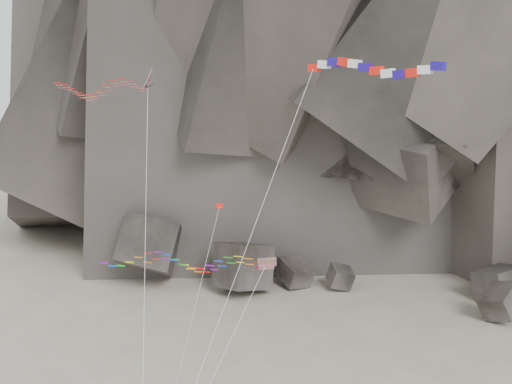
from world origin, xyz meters
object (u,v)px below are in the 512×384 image
(banner_kite, at_px, (370,70))
(pennant_kite, at_px, (201,282))
(parafoil_kite, at_px, (177,261))
(delta_kite, at_px, (95,88))

(banner_kite, bearing_deg, pennant_kite, -137.27)
(banner_kite, relative_size, parafoil_kite, 1.82)
(delta_kite, height_order, parafoil_kite, delta_kite)
(delta_kite, distance_m, pennant_kite, 16.28)
(banner_kite, height_order, parafoil_kite, banner_kite)
(delta_kite, distance_m, banner_kite, 19.78)
(delta_kite, relative_size, parafoil_kite, 1.79)
(banner_kite, distance_m, parafoil_kite, 20.46)
(banner_kite, xyz_separation_m, parafoil_kite, (-14.41, 3.30, -14.15))
(delta_kite, distance_m, parafoil_kite, 14.01)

